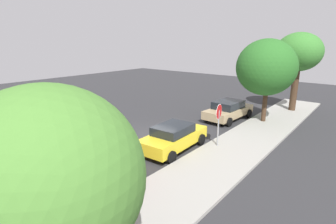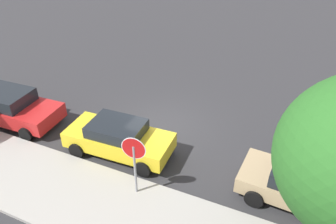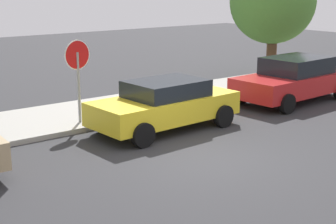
% 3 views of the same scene
% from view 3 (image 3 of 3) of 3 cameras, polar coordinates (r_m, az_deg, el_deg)
% --- Properties ---
extents(ground_plane, '(60.00, 60.00, 0.00)m').
position_cam_3_polar(ground_plane, '(12.28, 3.60, -4.97)').
color(ground_plane, '#2D2D30').
extents(sidewalk_curb, '(32.00, 3.17, 0.14)m').
position_cam_3_polar(sidewalk_curb, '(16.26, -8.33, -0.06)').
color(sidewalk_curb, '#9E9B93').
rests_on(sidewalk_curb, ground_plane).
extents(stop_sign, '(0.83, 0.13, 2.48)m').
position_cam_3_polar(stop_sign, '(14.64, -9.97, 4.91)').
color(stop_sign, gray).
rests_on(stop_sign, ground_plane).
extents(parked_car_yellow, '(4.34, 2.14, 1.40)m').
position_cam_3_polar(parked_car_yellow, '(14.32, -0.34, 0.88)').
color(parked_car_yellow, yellow).
rests_on(parked_car_yellow, ground_plane).
extents(parked_car_red, '(4.68, 2.30, 1.54)m').
position_cam_3_polar(parked_car_red, '(18.32, 13.77, 3.56)').
color(parked_car_red, red).
rests_on(parked_car_red, ground_plane).
extents(street_tree_far, '(3.59, 3.59, 5.05)m').
position_cam_3_polar(street_tree_far, '(22.46, 11.52, 11.90)').
color(street_tree_far, '#513823').
rests_on(street_tree_far, ground_plane).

